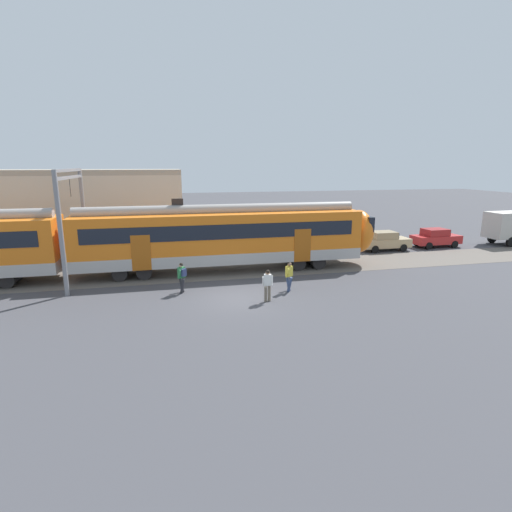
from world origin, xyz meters
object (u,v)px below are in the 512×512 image
(pedestrian_white, at_px, (268,283))
(parked_car_tan, at_px, (384,241))
(parked_car_red, at_px, (436,238))
(commuter_train, at_px, (80,242))
(pedestrian_yellow, at_px, (289,274))
(pedestrian_green, at_px, (182,275))

(pedestrian_white, height_order, parked_car_tan, pedestrian_white)
(pedestrian_white, distance_m, parked_car_red, 19.98)
(parked_car_red, bearing_deg, pedestrian_white, -149.47)
(pedestrian_white, distance_m, parked_car_tan, 15.71)
(commuter_train, distance_m, pedestrian_yellow, 12.61)
(pedestrian_green, bearing_deg, parked_car_red, 20.01)
(commuter_train, bearing_deg, pedestrian_white, -33.35)
(pedestrian_white, height_order, parked_car_red, pedestrian_white)
(pedestrian_yellow, bearing_deg, parked_car_red, 29.38)
(commuter_train, xyz_separation_m, pedestrian_yellow, (11.43, -5.17, -1.29))
(pedestrian_green, bearing_deg, pedestrian_yellow, -10.41)
(parked_car_tan, height_order, parked_car_red, same)
(pedestrian_white, bearing_deg, commuter_train, 146.65)
(parked_car_red, bearing_deg, parked_car_tan, -176.42)
(pedestrian_white, height_order, pedestrian_yellow, same)
(pedestrian_white, bearing_deg, pedestrian_yellow, 40.74)
(commuter_train, height_order, parked_car_tan, commuter_train)
(parked_car_tan, bearing_deg, pedestrian_green, -155.50)
(commuter_train, relative_size, parked_car_tan, 9.50)
(pedestrian_green, relative_size, parked_car_tan, 0.42)
(pedestrian_white, relative_size, pedestrian_yellow, 1.00)
(pedestrian_yellow, distance_m, parked_car_red, 17.97)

